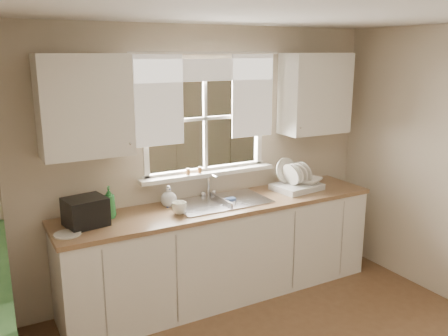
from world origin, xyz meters
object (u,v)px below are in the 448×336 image
cup (179,208)px  black_appliance (85,212)px  soap_bottle_a (109,202)px  dish_rack (296,183)px

cup → black_appliance: 0.77m
soap_bottle_a → black_appliance: soap_bottle_a is taller
cup → soap_bottle_a: bearing=173.1°
cup → black_appliance: black_appliance is taller
dish_rack → cup: (-1.32, -0.10, -0.02)m
soap_bottle_a → black_appliance: size_ratio=0.88×
cup → black_appliance: bearing=-176.2°
soap_bottle_a → cup: bearing=-1.5°
dish_rack → soap_bottle_a: dish_rack is taller
cup → dish_rack: bearing=16.3°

